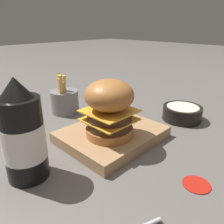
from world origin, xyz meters
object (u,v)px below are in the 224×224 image
object	(u,v)px
ketchup_bottle	(23,136)
fries_basket	(65,101)
burger	(109,108)
side_bowl	(182,113)
serving_board	(112,135)

from	to	relation	value
ketchup_bottle	fries_basket	size ratio (longest dim) A/B	1.43
burger	side_bowl	xyz separation A→B (m)	(0.27, -0.05, -0.08)
serving_board	ketchup_bottle	size ratio (longest dim) A/B	1.23
fries_basket	side_bowl	xyz separation A→B (m)	(0.22, -0.32, -0.02)
ketchup_bottle	side_bowl	bearing A→B (deg)	-9.99
burger	fries_basket	distance (m)	0.28
ketchup_bottle	side_bowl	world-z (taller)	ketchup_bottle
side_bowl	burger	bearing A→B (deg)	169.05
burger	fries_basket	world-z (taller)	burger
burger	ketchup_bottle	xyz separation A→B (m)	(-0.20, 0.03, -0.01)
burger	ketchup_bottle	distance (m)	0.20
serving_board	side_bowl	xyz separation A→B (m)	(0.25, -0.07, 0.01)
serving_board	ketchup_bottle	world-z (taller)	ketchup_bottle
serving_board	side_bowl	world-z (taller)	side_bowl
serving_board	fries_basket	xyz separation A→B (m)	(0.03, 0.25, 0.03)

